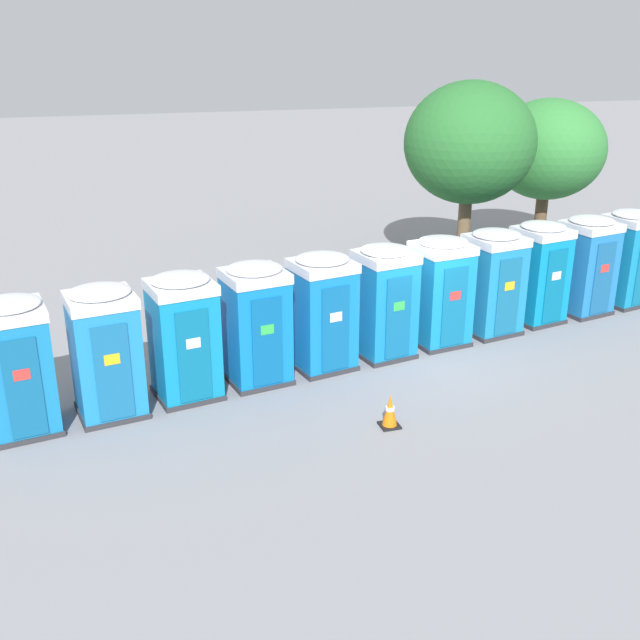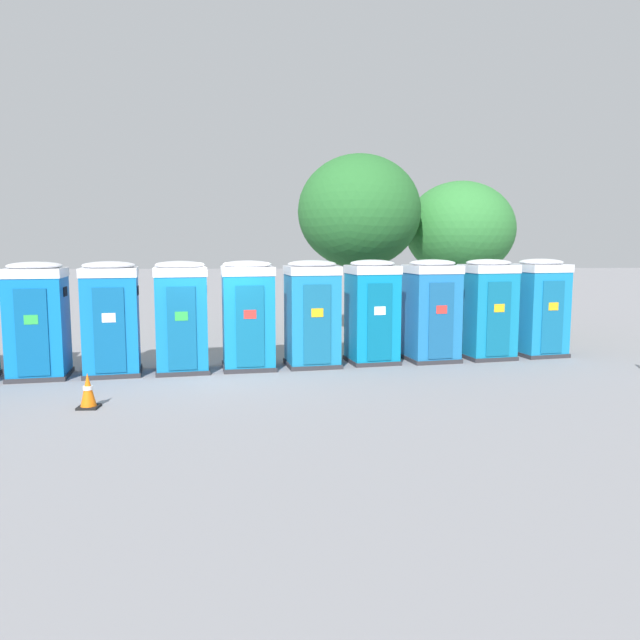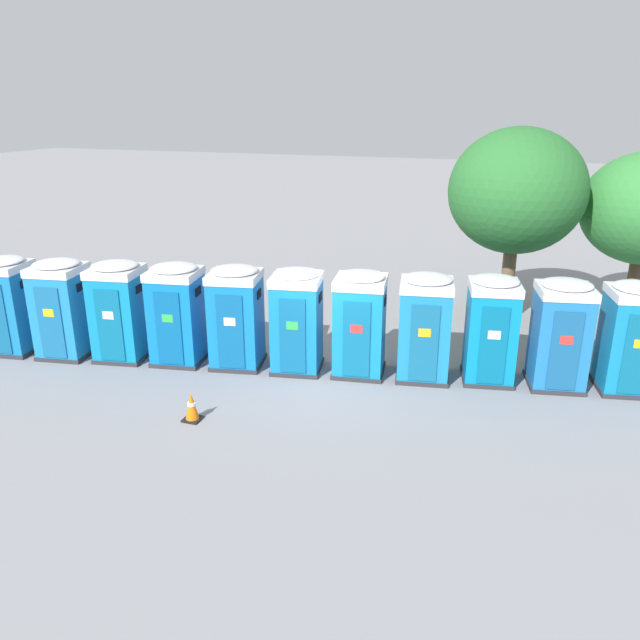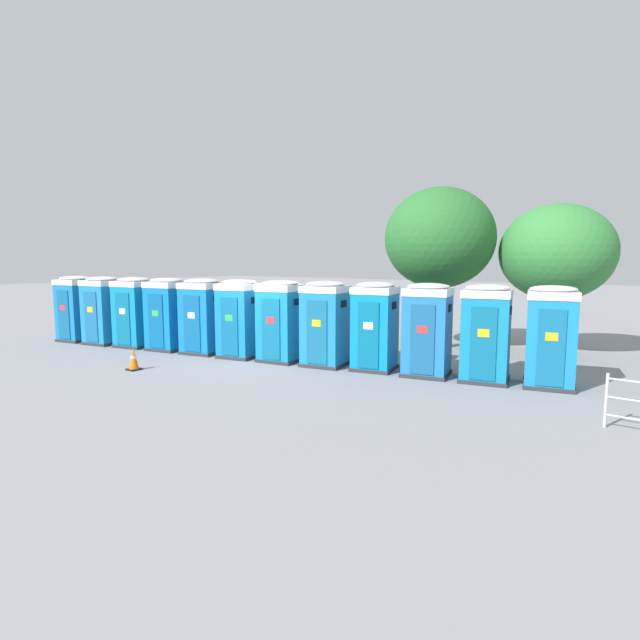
% 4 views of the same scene
% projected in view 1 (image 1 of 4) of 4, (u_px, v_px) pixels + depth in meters
% --- Properties ---
extents(ground_plane, '(120.00, 120.00, 0.00)m').
position_uv_depth(ground_plane, '(415.00, 351.00, 17.20)').
color(ground_plane, gray).
extents(portapotty_0, '(1.34, 1.37, 2.54)m').
position_uv_depth(portapotty_0, '(18.00, 366.00, 13.32)').
color(portapotty_0, '#2D2D33').
rests_on(portapotty_0, ground).
extents(portapotty_1, '(1.40, 1.38, 2.54)m').
position_uv_depth(portapotty_1, '(106.00, 351.00, 13.93)').
color(portapotty_1, '#2D2D33').
rests_on(portapotty_1, ground).
extents(portapotty_2, '(1.42, 1.39, 2.54)m').
position_uv_depth(portapotty_2, '(184.00, 336.00, 14.63)').
color(portapotty_2, '#2D2D33').
rests_on(portapotty_2, ground).
extents(portapotty_3, '(1.41, 1.38, 2.54)m').
position_uv_depth(portapotty_3, '(256.00, 323.00, 15.30)').
color(portapotty_3, '#2D2D33').
rests_on(portapotty_3, ground).
extents(portapotty_4, '(1.44, 1.41, 2.54)m').
position_uv_depth(portapotty_4, '(322.00, 311.00, 15.95)').
color(portapotty_4, '#2D2D33').
rests_on(portapotty_4, ground).
extents(portapotty_5, '(1.38, 1.39, 2.54)m').
position_uv_depth(portapotty_5, '(384.00, 301.00, 16.58)').
color(portapotty_5, '#2D2D33').
rests_on(portapotty_5, ground).
extents(portapotty_6, '(1.37, 1.36, 2.54)m').
position_uv_depth(portapotty_6, '(440.00, 291.00, 17.24)').
color(portapotty_6, '#2D2D33').
rests_on(portapotty_6, ground).
extents(portapotty_7, '(1.41, 1.39, 2.54)m').
position_uv_depth(portapotty_7, '(493.00, 282.00, 17.89)').
color(portapotty_7, '#2D2D33').
rests_on(portapotty_7, ground).
extents(portapotty_8, '(1.36, 1.39, 2.54)m').
position_uv_depth(portapotty_8, '(539.00, 272.00, 18.63)').
color(portapotty_8, '#2D2D33').
rests_on(portapotty_8, ground).
extents(portapotty_9, '(1.42, 1.41, 2.54)m').
position_uv_depth(portapotty_9, '(586.00, 265.00, 19.21)').
color(portapotty_9, '#2D2D33').
rests_on(portapotty_9, ground).
extents(portapotty_10, '(1.41, 1.41, 2.54)m').
position_uv_depth(portapotty_10, '(628.00, 257.00, 19.88)').
color(portapotty_10, '#2D2D33').
rests_on(portapotty_10, ground).
extents(street_tree_0, '(3.79, 3.79, 5.66)m').
position_uv_depth(street_tree_0, '(470.00, 144.00, 21.56)').
color(street_tree_0, brown).
rests_on(street_tree_0, ground).
extents(street_tree_1, '(3.64, 3.64, 4.99)m').
position_uv_depth(street_tree_1, '(548.00, 150.00, 23.93)').
color(street_tree_1, brown).
rests_on(street_tree_1, ground).
extents(traffic_cone, '(0.36, 0.36, 0.64)m').
position_uv_depth(traffic_cone, '(390.00, 411.00, 13.77)').
color(traffic_cone, black).
rests_on(traffic_cone, ground).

